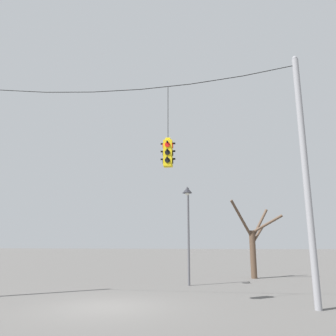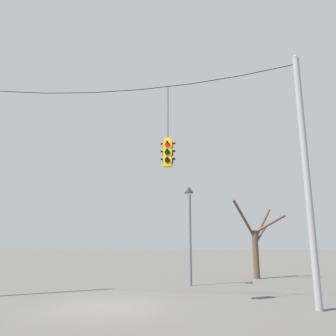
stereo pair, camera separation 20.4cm
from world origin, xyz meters
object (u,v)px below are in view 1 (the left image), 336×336
Objects in this scene: bare_tree at (254,243)px; traffic_light_over_intersection at (168,153)px; utility_pole_right at (306,173)px; street_lamp at (188,209)px.

traffic_light_over_intersection is at bearing -114.12° from bare_tree.
utility_pole_right is 5.18m from traffic_light_over_intersection.
street_lamp is 6.11m from bare_tree.
utility_pole_right is at bearing 0.00° from traffic_light_over_intersection.
bare_tree is (-0.70, 9.82, -2.53)m from utility_pole_right.
traffic_light_over_intersection reaches higher than bare_tree.
bare_tree is at bearing 47.17° from street_lamp.
utility_pole_right reaches higher than bare_tree.
traffic_light_over_intersection is at bearing -180.00° from utility_pole_right.
traffic_light_over_intersection is (-5.09, -0.00, 0.92)m from utility_pole_right.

